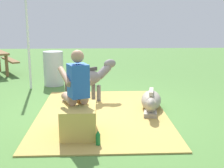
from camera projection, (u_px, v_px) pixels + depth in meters
ground_plane at (99, 112)px, 5.91m from camera, size 24.00×24.00×0.00m
hay_patch at (102, 114)px, 5.76m from camera, size 3.47×2.46×0.02m
hay_bale at (79, 121)px, 4.71m from camera, size 0.74×0.54×0.49m
person_seated at (76, 87)px, 4.75m from camera, size 0.72×0.57×1.37m
pony_standing at (89, 78)px, 6.45m from camera, size 0.95×1.15×0.91m
pony_lying at (151, 101)px, 6.01m from camera, size 1.36×0.56×0.42m
soda_bottle at (98, 139)px, 4.33m from camera, size 0.07×0.07×0.25m
water_barrel at (53, 68)px, 8.13m from camera, size 0.54×0.54×0.94m
tent_pole_right at (28, 39)px, 7.57m from camera, size 0.06×0.06×2.59m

